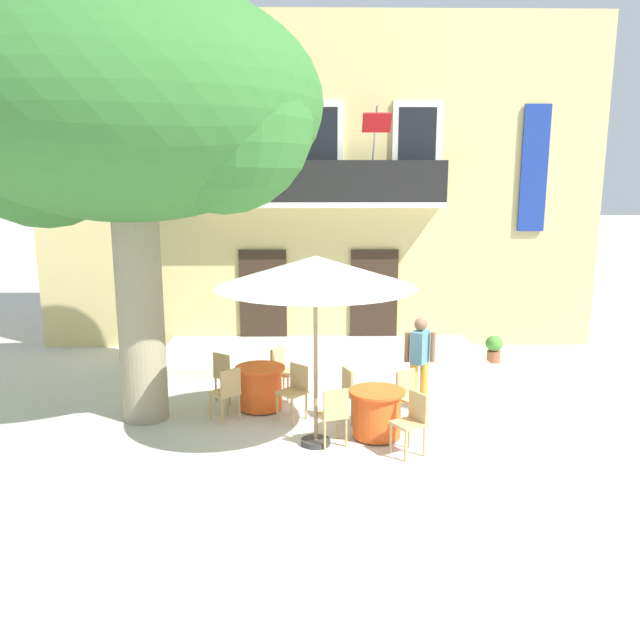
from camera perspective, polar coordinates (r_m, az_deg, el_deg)
The scene contains 18 objects.
ground_plane at distance 10.92m, azimuth 5.44°, elevation -8.84°, with size 120.00×120.00×0.00m, color beige.
building_facade at distance 17.11m, azimuth -0.23°, elevation 11.69°, with size 13.00×5.09×7.50m.
entrance_step_platform at distance 14.25m, azimuth -0.02°, elevation -3.19°, with size 6.87×2.79×0.25m, color silver.
plane_tree at distance 10.86m, azimuth -16.74°, elevation 16.79°, with size 6.07×5.33×6.80m.
cafe_table_near_tree at distance 10.17m, azimuth 4.97°, elevation -8.09°, with size 0.86×0.86×0.76m.
cafe_chair_near_tree_0 at distance 10.75m, azimuth 2.92°, elevation -6.16°, with size 0.51×0.51×0.91m.
cafe_chair_near_tree_1 at distance 9.78m, azimuth 1.16°, elevation -8.05°, with size 0.51×0.51×0.91m.
cafe_chair_near_tree_2 at distance 9.62m, azimuth 8.03°, elevation -8.53°, with size 0.55×0.55×0.91m.
cafe_chair_near_tree_3 at distance 10.66m, azimuth 7.81°, elevation -6.42°, with size 0.56×0.56×0.91m.
cafe_table_middle at distance 11.37m, azimuth -5.21°, elevation -5.88°, with size 0.86×0.86×0.76m.
cafe_chair_middle_0 at distance 11.95m, azimuth -3.31°, elevation -4.26°, with size 0.55×0.55×0.91m.
cafe_chair_middle_1 at distance 11.77m, azimuth -8.20°, elevation -4.62°, with size 0.56×0.56×0.91m.
cafe_chair_middle_2 at distance 10.85m, azimuth -8.10°, elevation -6.09°, with size 0.57×0.57×0.91m.
cafe_chair_middle_3 at distance 10.87m, azimuth -2.20°, elevation -5.93°, with size 0.57×0.57×0.91m.
cafe_umbrella at distance 9.32m, azimuth -0.40°, elevation 4.17°, with size 2.90×2.90×2.85m.
ground_planter_left at distance 14.50m, azimuth -15.16°, elevation -2.20°, with size 0.31×0.31×0.72m.
ground_planter_right at distance 14.70m, azimuth 14.92°, elevation -2.31°, with size 0.38×0.38×0.59m.
pedestrian_near_entrance at distance 11.33m, azimuth 8.67°, elevation -3.29°, with size 0.53×0.40×1.62m.
Camera 1 is at (-1.22, -10.12, 3.93)m, focal length 36.74 mm.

